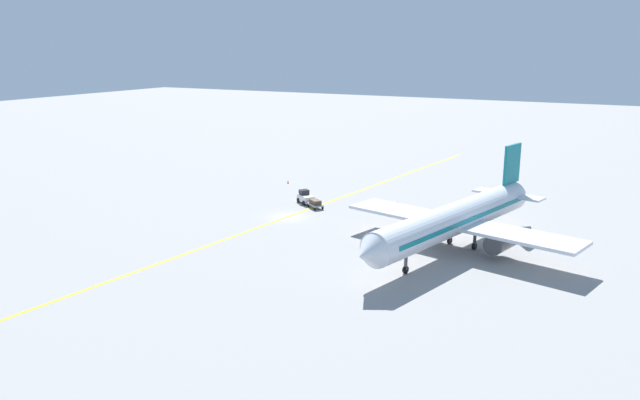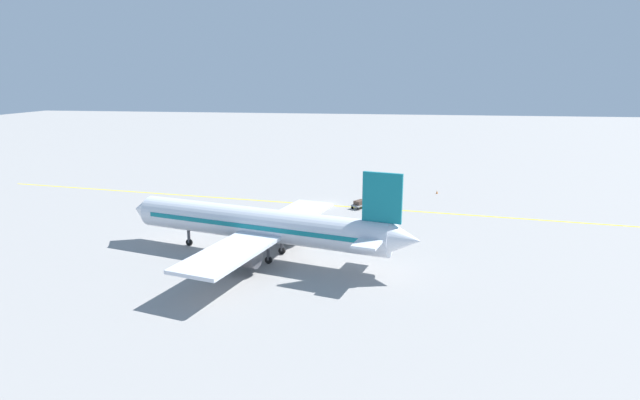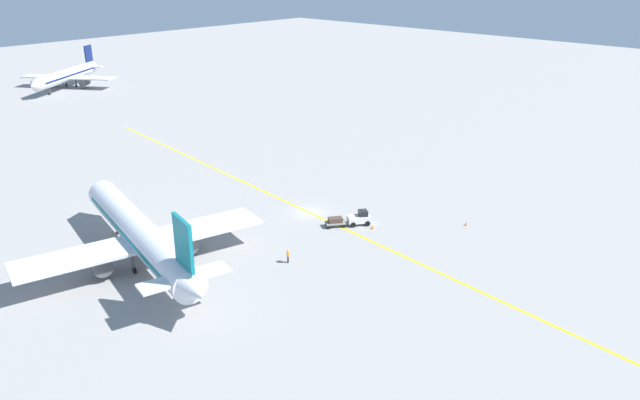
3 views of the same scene
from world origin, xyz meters
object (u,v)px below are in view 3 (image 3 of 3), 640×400
Objects in this scene: airplane_at_gate at (141,235)px; traffic_cone_near_nose at (466,224)px; traffic_cone_mid_apron at (372,227)px; baggage_cart_trailing at (335,221)px; ground_crew_worker at (288,255)px; airplane_distant_taxiing at (67,75)px; baggage_tug_white at (360,218)px.

airplane_at_gate is 41.21m from traffic_cone_near_nose.
baggage_cart_trailing is at bearing 123.74° from traffic_cone_mid_apron.
traffic_cone_mid_apron is at bearing -4.96° from ground_crew_worker.
airplane_at_gate is at bearing 153.07° from traffic_cone_mid_apron.
traffic_cone_mid_apron is at bearing -56.26° from baggage_cart_trailing.
traffic_cone_mid_apron is at bearing -98.08° from airplane_distant_taxiing.
airplane_at_gate reaches higher than baggage_cart_trailing.
airplane_distant_taxiing is at bearing 81.77° from baggage_tug_white.
ground_crew_worker reaches higher than baggage_cart_trailing.
baggage_cart_trailing is at bearing 134.00° from traffic_cone_near_nose.
baggage_tug_white is 2.26m from traffic_cone_mid_apron.
traffic_cone_near_nose is at bearing -22.26° from ground_crew_worker.
airplane_at_gate is 111.81m from airplane_distant_taxiing.
ground_crew_worker is (-14.12, -0.94, 0.01)m from baggage_tug_white.
baggage_cart_trailing is (23.04, -9.03, -2.95)m from airplane_at_gate.
baggage_cart_trailing is 4.90m from traffic_cone_mid_apron.
ground_crew_worker is (11.63, -11.86, -2.80)m from airplane_at_gate.
ground_crew_worker is at bearing -176.19° from baggage_tug_white.
airplane_at_gate is 10.60× the size of baggage_tug_white.
baggage_tug_white is (-16.56, -114.41, -2.44)m from airplane_distant_taxiing.
airplane_distant_taxiing is at bearing 80.29° from baggage_cart_trailing.
baggage_cart_trailing reaches higher than traffic_cone_mid_apron.
airplane_distant_taxiing is at bearing 81.92° from traffic_cone_mid_apron.
airplane_at_gate is at bearing 148.54° from traffic_cone_near_nose.
airplane_distant_taxiing reaches higher than ground_crew_worker.
baggage_cart_trailing is at bearing 144.99° from baggage_tug_white.
airplane_distant_taxiing is 125.18m from traffic_cone_near_nose.
baggage_tug_white reaches higher than traffic_cone_mid_apron.
baggage_cart_trailing is at bearing 13.94° from ground_crew_worker.
airplane_at_gate is at bearing 157.02° from baggage_tug_white.
traffic_cone_near_nose is at bearing -31.46° from airplane_at_gate.
airplane_distant_taxiing reaches higher than traffic_cone_near_nose.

